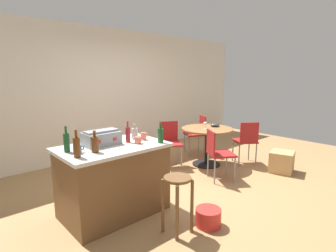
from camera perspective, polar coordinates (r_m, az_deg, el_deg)
The scene contains 24 objects.
ground_plane at distance 4.51m, azimuth 3.80°, elevation -11.83°, with size 8.80×8.80×0.00m, color #A37A4C.
back_wall at distance 6.00m, azimuth -12.05°, elevation 6.90°, with size 8.00×0.10×2.70m, color silver.
kitchen_island at distance 3.49m, azimuth -11.47°, elevation -11.07°, with size 1.29×0.82×0.89m.
wooden_stool at distance 3.02m, azimuth 2.02°, elevation -14.14°, with size 0.30×0.30×0.65m.
dining_table at distance 5.23m, azimuth 8.26°, elevation -2.30°, with size 0.98×0.98×0.73m.
folding_chair_near at distance 5.12m, azimuth 0.39°, elevation -3.08°, with size 0.55×0.55×0.86m.
folding_chair_far at distance 4.52m, azimuth 10.44°, elevation -5.29°, with size 0.55×0.55×0.85m.
folding_chair_left at distance 5.43m, azimuth 16.30°, elevation -2.72°, with size 0.56×0.56×0.86m.
folding_chair_right at distance 5.94m, azimuth 6.25°, elevation -1.19°, with size 0.54×0.54×0.86m.
toolbox at distance 3.40m, azimuth -13.95°, elevation -2.46°, with size 0.43×0.29×0.18m.
bottle_0 at distance 2.95m, azimuth -18.80°, elevation -4.20°, with size 0.07×0.07×0.29m.
bottle_1 at distance 3.40m, azimuth -1.59°, elevation -1.93°, with size 0.07×0.07×0.26m.
bottle_2 at distance 3.19m, azimuth -20.73°, elevation -3.21°, with size 0.07×0.07×0.29m.
bottle_3 at distance 3.62m, azimuth -7.11°, elevation -1.53°, with size 0.08×0.08×0.20m.
bottle_4 at distance 3.09m, azimuth -15.26°, elevation -3.70°, with size 0.08×0.08×0.25m.
bottle_5 at distance 3.45m, azimuth -8.52°, elevation -1.73°, with size 0.06×0.06×0.27m.
cup_0 at distance 3.39m, azimuth -6.38°, elevation -2.99°, with size 0.12×0.08×0.09m.
cup_1 at distance 3.79m, azimuth -7.13°, elevation -1.49°, with size 0.11×0.07×0.09m.
cup_2 at distance 3.57m, azimuth -5.20°, elevation -2.15°, with size 0.11×0.08×0.10m.
cup_3 at distance 3.12m, azimuth -18.67°, elevation -4.70°, with size 0.13×0.09×0.09m.
wine_glass at distance 5.06m, azimuth 7.92°, elevation 0.49°, with size 0.07×0.07×0.14m.
serving_bowl at distance 5.37m, azimuth 9.90°, elevation 0.26°, with size 0.18×0.18×0.07m, color #383838.
cardboard_box at distance 5.32m, azimuth 22.99°, elevation -6.97°, with size 0.42×0.39×0.37m, color tan.
plastic_bucket at distance 3.33m, azimuth 8.53°, elevation -18.60°, with size 0.30×0.30×0.20m, color red.
Camera 1 is at (-3.00, -2.89, 1.73)m, focal length 28.71 mm.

